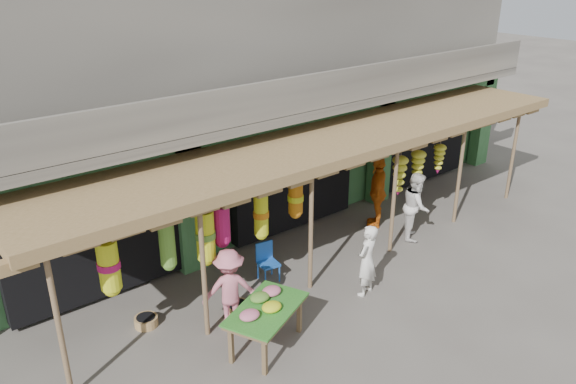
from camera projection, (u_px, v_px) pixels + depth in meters
ground at (354, 261)px, 12.79m from camera, size 80.00×80.00×0.00m
building at (229, 80)px, 14.97m from camera, size 16.40×6.80×7.00m
awning at (327, 147)px, 12.27m from camera, size 14.00×2.70×2.79m
flower_table at (265, 310)px, 9.73m from camera, size 1.81×1.47×0.94m
blue_chair at (267, 259)px, 11.92m from camera, size 0.45×0.46×0.83m
basket_left at (146, 321)px, 10.52m from camera, size 0.45×0.45×0.18m
basket_mid at (246, 313)px, 10.75m from camera, size 0.69×0.69×0.22m
basket_right at (237, 309)px, 10.86m from camera, size 0.56×0.56×0.22m
person_front at (367, 260)px, 11.27m from camera, size 0.64×0.51×1.54m
person_right at (416, 206)px, 13.57m from camera, size 1.03×1.02×1.68m
person_vendor at (378, 192)px, 14.14m from camera, size 1.13×1.06×1.87m
person_shopper at (230, 288)px, 10.29m from camera, size 1.17×0.95×1.57m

